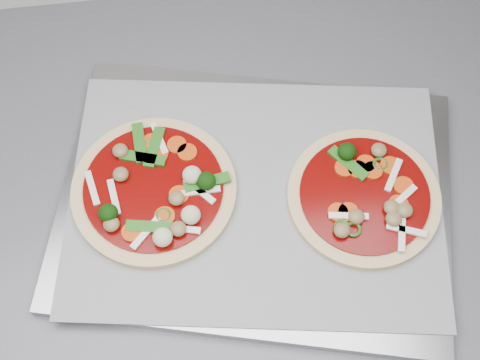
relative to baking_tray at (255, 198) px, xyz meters
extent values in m
cube|color=gray|center=(0.00, 0.00, 0.00)|extent=(0.56, 0.46, 0.02)
cube|color=gray|center=(0.00, 0.00, 0.01)|extent=(0.51, 0.41, 0.00)
cylinder|color=#E3C08B|center=(-0.12, 0.02, 0.02)|extent=(0.27, 0.27, 0.01)
cylinder|color=#700600|center=(-0.12, 0.02, 0.02)|extent=(0.23, 0.23, 0.00)
cube|color=white|center=(-0.20, 0.03, 0.03)|extent=(0.02, 0.05, 0.00)
cube|color=white|center=(-0.11, 0.09, 0.03)|extent=(0.02, 0.05, 0.00)
ellipsoid|color=beige|center=(-0.12, -0.05, 0.03)|extent=(0.03, 0.03, 0.02)
cube|color=#2A6E1C|center=(-0.06, 0.02, 0.03)|extent=(0.06, 0.02, 0.00)
cylinder|color=#CB4008|center=(-0.11, -0.02, 0.03)|extent=(0.04, 0.04, 0.00)
cylinder|color=#CB4008|center=(-0.12, 0.08, 0.03)|extent=(0.03, 0.03, 0.00)
ellipsoid|color=olive|center=(-0.16, 0.07, 0.03)|extent=(0.03, 0.03, 0.01)
cube|color=#2A6E1C|center=(-0.14, 0.08, 0.03)|extent=(0.02, 0.06, 0.00)
cube|color=white|center=(-0.07, 0.00, 0.03)|extent=(0.05, 0.01, 0.00)
cube|color=white|center=(-0.14, -0.04, 0.03)|extent=(0.04, 0.04, 0.00)
cylinder|color=#CB4008|center=(-0.15, -0.04, 0.03)|extent=(0.03, 0.03, 0.00)
ellipsoid|color=#0F3307|center=(-0.18, -0.01, 0.03)|extent=(0.03, 0.03, 0.02)
ellipsoid|color=olive|center=(-0.16, 0.04, 0.03)|extent=(0.03, 0.03, 0.01)
cube|color=white|center=(-0.10, -0.04, 0.03)|extent=(0.05, 0.02, 0.00)
cube|color=#2A6E1C|center=(-0.13, 0.06, 0.03)|extent=(0.06, 0.03, 0.00)
ellipsoid|color=olive|center=(-0.10, -0.04, 0.03)|extent=(0.02, 0.02, 0.01)
cube|color=#2A6E1C|center=(-0.13, -0.03, 0.03)|extent=(0.06, 0.02, 0.00)
ellipsoid|color=olive|center=(-0.10, 0.00, 0.03)|extent=(0.02, 0.02, 0.01)
cube|color=#2A6E1C|center=(-0.12, 0.07, 0.03)|extent=(0.03, 0.06, 0.00)
cube|color=white|center=(-0.17, 0.01, 0.03)|extent=(0.02, 0.05, 0.00)
torus|color=#2A5115|center=(-0.12, 0.08, 0.03)|extent=(0.03, 0.03, 0.00)
torus|color=#2A5115|center=(-0.11, -0.02, 0.03)|extent=(0.03, 0.03, 0.00)
ellipsoid|color=beige|center=(-0.08, 0.02, 0.03)|extent=(0.03, 0.03, 0.02)
ellipsoid|color=#0F3307|center=(-0.06, 0.01, 0.03)|extent=(0.03, 0.03, 0.02)
ellipsoid|color=olive|center=(-0.18, -0.03, 0.03)|extent=(0.02, 0.02, 0.01)
cube|color=white|center=(-0.07, 0.01, 0.03)|extent=(0.04, 0.04, 0.00)
cylinder|color=#CB4008|center=(-0.09, 0.00, 0.03)|extent=(0.03, 0.03, 0.00)
ellipsoid|color=beige|center=(-0.08, -0.03, 0.03)|extent=(0.02, 0.02, 0.02)
cylinder|color=#CB4008|center=(-0.08, 0.06, 0.03)|extent=(0.04, 0.04, 0.00)
cylinder|color=#CB4008|center=(-0.09, 0.07, 0.03)|extent=(0.03, 0.03, 0.00)
cylinder|color=#CB4008|center=(-0.12, 0.06, 0.03)|extent=(0.04, 0.04, 0.00)
cylinder|color=#E3C08B|center=(0.13, -0.02, 0.02)|extent=(0.27, 0.27, 0.01)
cylinder|color=#700600|center=(0.13, -0.02, 0.02)|extent=(0.22, 0.22, 0.00)
cube|color=white|center=(0.17, 0.00, 0.03)|extent=(0.03, 0.05, 0.00)
cylinder|color=#CB4008|center=(0.11, -0.04, 0.03)|extent=(0.03, 0.03, 0.00)
cube|color=white|center=(0.11, -0.05, 0.03)|extent=(0.05, 0.02, 0.00)
cube|color=white|center=(0.17, -0.04, 0.03)|extent=(0.04, 0.03, 0.00)
cube|color=#2A6E1C|center=(0.12, 0.02, 0.03)|extent=(0.05, 0.05, 0.00)
ellipsoid|color=#0F3307|center=(0.12, 0.03, 0.03)|extent=(0.03, 0.03, 0.02)
cylinder|color=#CB4008|center=(0.17, -0.04, 0.03)|extent=(0.03, 0.03, 0.00)
torus|color=#2A5115|center=(0.09, -0.06, 0.03)|extent=(0.03, 0.03, 0.00)
ellipsoid|color=olive|center=(0.17, -0.05, 0.03)|extent=(0.02, 0.02, 0.01)
torus|color=#2A5115|center=(0.16, 0.01, 0.03)|extent=(0.03, 0.03, 0.00)
ellipsoid|color=olive|center=(0.16, -0.06, 0.03)|extent=(0.03, 0.03, 0.01)
cube|color=white|center=(0.16, -0.08, 0.03)|extent=(0.02, 0.05, 0.00)
cylinder|color=#CB4008|center=(0.11, 0.01, 0.03)|extent=(0.03, 0.03, 0.00)
cylinder|color=#CB4008|center=(0.14, 0.02, 0.03)|extent=(0.03, 0.03, 0.00)
cylinder|color=#CB4008|center=(0.18, -0.02, 0.03)|extent=(0.03, 0.03, 0.00)
torus|color=#2A5115|center=(0.11, -0.07, 0.03)|extent=(0.03, 0.03, 0.00)
cylinder|color=#CB4008|center=(0.13, 0.01, 0.03)|extent=(0.03, 0.03, 0.00)
ellipsoid|color=olive|center=(0.11, -0.05, 0.03)|extent=(0.03, 0.03, 0.01)
ellipsoid|color=olive|center=(0.09, -0.07, 0.03)|extent=(0.03, 0.03, 0.01)
ellipsoid|color=olive|center=(0.16, -0.05, 0.03)|extent=(0.03, 0.03, 0.01)
cube|color=white|center=(0.17, -0.08, 0.03)|extent=(0.05, 0.02, 0.00)
cylinder|color=#CB4008|center=(0.15, 0.01, 0.03)|extent=(0.03, 0.03, 0.00)
cylinder|color=#CB4008|center=(0.17, 0.01, 0.03)|extent=(0.03, 0.03, 0.00)
cylinder|color=#CB4008|center=(0.09, -0.04, 0.03)|extent=(0.03, 0.03, 0.00)
ellipsoid|color=olive|center=(0.16, 0.03, 0.03)|extent=(0.02, 0.02, 0.01)
camera|label=1|loc=(-0.07, -0.36, 0.76)|focal=50.00mm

